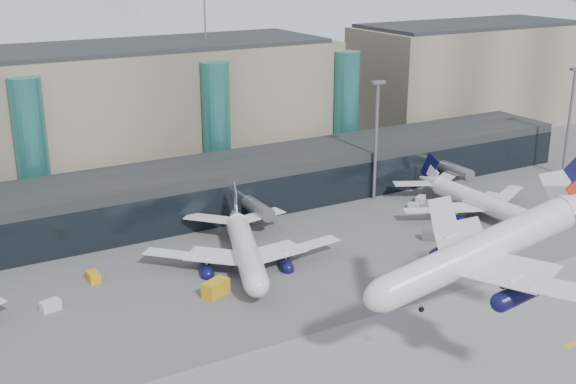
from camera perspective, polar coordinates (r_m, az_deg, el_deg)
The scene contains 18 objects.
ground at distance 105.58m, azimuth 9.02°, elevation -10.60°, with size 900.00×900.00×0.00m, color #515154.
runway_strip at distance 96.12m, azimuth 14.73°, elevation -14.18°, with size 400.00×40.00×0.04m, color slate.
runway_markings at distance 96.11m, azimuth 14.73°, elevation -14.17°, with size 128.00×1.00×0.02m.
concourse at distance 148.96m, azimuth -4.75°, elevation 0.48°, with size 170.00×27.00×10.00m.
terminal_main at distance 168.38m, azimuth -17.37°, elevation 5.50°, with size 130.00×30.00×31.00m.
terminal_east at distance 225.74m, azimuth 14.07°, elevation 8.93°, with size 70.00×30.00×31.00m.
teal_towers at distance 156.04m, azimuth -12.40°, elevation 4.39°, with size 116.40×19.40×46.00m.
lightmast_mid at distance 153.15m, azimuth 6.98°, elevation 4.58°, with size 3.00×1.20×25.60m.
lightmast_right at distance 181.75m, azimuth 21.38°, elevation 5.65°, with size 3.00×1.20×25.60m.
hero_jet at distance 92.55m, azimuth 16.55°, elevation -3.27°, with size 37.26×36.82×12.03m.
jet_parked_mid at distance 123.98m, azimuth -3.55°, elevation -3.59°, with size 33.96×36.05×11.59m.
jet_parked_right at distance 152.12m, azimuth 14.00°, elevation 0.02°, with size 33.76×32.61×10.87m.
veh_a at distance 114.29m, azimuth -18.26°, elevation -8.53°, with size 2.90×1.63×1.63m, color #BEBEBE.
veh_b at distance 121.77m, azimuth -15.14°, elevation -6.49°, with size 2.84×1.75×1.64m, color #BF8D16.
veh_c at distance 136.39m, azimuth 11.23°, elevation -3.40°, with size 3.14×1.66×1.75m, color #4A4A4F.
veh_d at distance 156.00m, azimuth 10.42°, elevation -0.57°, with size 2.60×1.39×1.48m, color #BEBEBE.
veh_g at distance 152.30m, azimuth 9.89°, elevation -1.07°, with size 2.09×1.22×1.22m, color #BEBEBE.
veh_h at distance 113.55m, azimuth -5.74°, elevation -7.57°, with size 4.37×2.30×2.41m, color #BF8D16.
Camera 1 is at (-59.20, -70.99, 51.02)m, focal length 45.00 mm.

